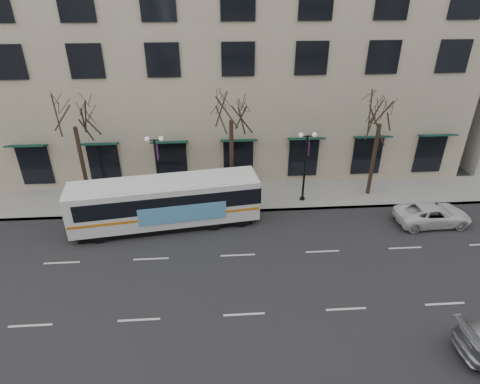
{
  "coord_description": "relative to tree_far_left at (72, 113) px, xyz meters",
  "views": [
    {
      "loc": [
        -1.17,
        -16.27,
        14.47
      ],
      "look_at": [
        0.15,
        2.65,
        4.0
      ],
      "focal_mm": 30.0,
      "sensor_mm": 36.0,
      "label": 1
    }
  ],
  "objects": [
    {
      "name": "ground",
      "position": [
        10.0,
        -8.8,
        -6.7
      ],
      "size": [
        160.0,
        160.0,
        0.0
      ],
      "primitive_type": "plane",
      "color": "black",
      "rests_on": "ground"
    },
    {
      "name": "sidewalk_far",
      "position": [
        15.0,
        0.2,
        -6.62
      ],
      "size": [
        80.0,
        4.0,
        0.15
      ],
      "primitive_type": "cube",
      "color": "gray",
      "rests_on": "ground"
    },
    {
      "name": "building_hotel",
      "position": [
        8.0,
        12.2,
        5.3
      ],
      "size": [
        40.0,
        20.0,
        24.0
      ],
      "primitive_type": "cube",
      "color": "#B9A68E",
      "rests_on": "ground"
    },
    {
      "name": "tree_far_left",
      "position": [
        0.0,
        0.0,
        0.0
      ],
      "size": [
        3.6,
        3.6,
        8.34
      ],
      "color": "black",
      "rests_on": "ground"
    },
    {
      "name": "tree_far_mid",
      "position": [
        10.0,
        0.0,
        0.21
      ],
      "size": [
        3.6,
        3.6,
        8.55
      ],
      "color": "black",
      "rests_on": "ground"
    },
    {
      "name": "tree_far_right",
      "position": [
        20.0,
        0.0,
        -0.28
      ],
      "size": [
        3.6,
        3.6,
        8.06
      ],
      "color": "black",
      "rests_on": "ground"
    },
    {
      "name": "lamp_post_left",
      "position": [
        5.01,
        -0.6,
        -3.75
      ],
      "size": [
        1.22,
        0.45,
        5.21
      ],
      "color": "black",
      "rests_on": "ground"
    },
    {
      "name": "lamp_post_right",
      "position": [
        15.01,
        -0.6,
        -3.75
      ],
      "size": [
        1.22,
        0.45,
        5.21
      ],
      "color": "black",
      "rests_on": "ground"
    },
    {
      "name": "city_bus",
      "position": [
        5.74,
        -2.99,
        -4.96
      ],
      "size": [
        11.98,
        4.1,
        3.18
      ],
      "rotation": [
        0.0,
        0.0,
        0.13
      ],
      "color": "white",
      "rests_on": "ground"
    },
    {
      "name": "white_pickup",
      "position": [
        22.82,
        -4.0,
        -6.03
      ],
      "size": [
        4.89,
        2.4,
        1.34
      ],
      "primitive_type": "imported",
      "rotation": [
        0.0,
        0.0,
        1.61
      ],
      "color": "white",
      "rests_on": "ground"
    }
  ]
}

